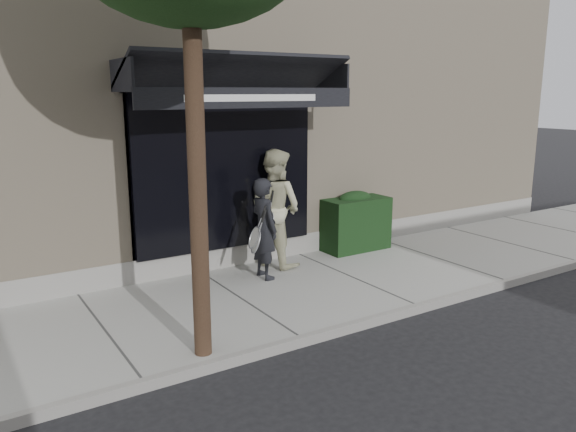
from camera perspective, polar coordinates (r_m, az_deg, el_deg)
ground at (r=9.43m, az=6.23°, el=-6.74°), size 80.00×80.00×0.00m
sidewalk at (r=9.41m, az=6.24°, el=-6.40°), size 20.00×3.00×0.12m
curb at (r=8.33m, az=12.98°, el=-9.13°), size 20.00×0.10×0.14m
building_facade at (r=13.14m, az=-7.33°, el=10.83°), size 14.30×8.04×5.64m
hedge at (r=10.85m, az=6.75°, el=-0.57°), size 1.30×0.70×1.14m
pedestrian_front at (r=9.04m, az=-2.45°, el=-1.29°), size 0.64×0.79×1.65m
pedestrian_back at (r=9.69m, az=-1.31°, el=0.84°), size 1.05×1.18×2.04m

